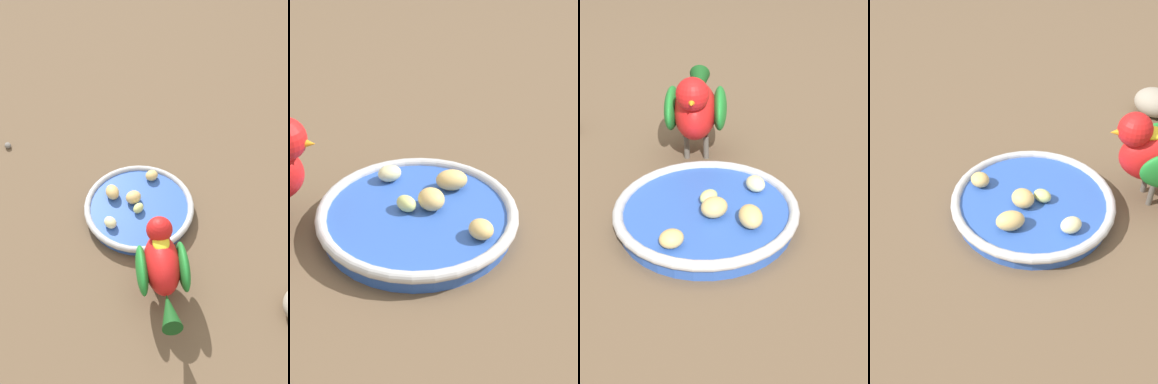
% 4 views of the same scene
% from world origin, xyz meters
% --- Properties ---
extents(ground_plane, '(4.00, 4.00, 0.00)m').
position_xyz_m(ground_plane, '(0.00, 0.00, 0.00)').
color(ground_plane, brown).
extents(feeding_bowl, '(0.24, 0.24, 0.03)m').
position_xyz_m(feeding_bowl, '(0.03, -0.03, 0.02)').
color(feeding_bowl, '#2D56B7').
rests_on(feeding_bowl, ground_plane).
extents(apple_piece_0, '(0.04, 0.04, 0.02)m').
position_xyz_m(apple_piece_0, '(0.07, 0.04, 0.03)').
color(apple_piece_0, tan).
rests_on(apple_piece_0, feeding_bowl).
extents(apple_piece_1, '(0.03, 0.03, 0.02)m').
position_xyz_m(apple_piece_1, '(0.02, -0.04, 0.03)').
color(apple_piece_1, '#C6D17A').
rests_on(apple_piece_1, feeding_bowl).
extents(apple_piece_2, '(0.03, 0.04, 0.02)m').
position_xyz_m(apple_piece_2, '(-0.04, -0.07, 0.03)').
color(apple_piece_2, beige).
rests_on(apple_piece_2, feeding_bowl).
extents(apple_piece_3, '(0.03, 0.04, 0.02)m').
position_xyz_m(apple_piece_3, '(-0.02, 0.01, 0.03)').
color(apple_piece_3, tan).
rests_on(apple_piece_3, feeding_bowl).
extents(apple_piece_4, '(0.04, 0.04, 0.02)m').
position_xyz_m(apple_piece_4, '(0.02, -0.01, 0.03)').
color(apple_piece_4, tan).
rests_on(apple_piece_4, feeding_bowl).
extents(parrot, '(0.10, 0.21, 0.14)m').
position_xyz_m(parrot, '(0.03, -0.21, 0.08)').
color(parrot, '#59544C').
rests_on(parrot, ground_plane).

